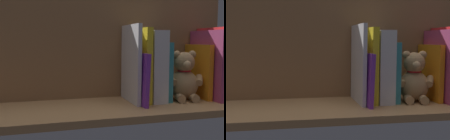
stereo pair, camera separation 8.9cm
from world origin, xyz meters
The scene contains 11 objects.
ground_plane centered at (0.00, 0.00, -1.10)cm, with size 95.53×31.28×2.20cm, color #A87A4C.
shelf_back_panel centered at (0.00, -13.39, 18.73)cm, with size 95.53×1.50×37.47cm, color olive.
book_0 centered at (-39.03, -2.70, 12.79)cm, with size 1.96×19.07×25.58cm, color red.
book_1 centered at (-36.45, -2.12, 12.26)cm, with size 2.26×20.24×24.52cm, color #B23F72.
book_2 centered at (-33.98, -4.04, 9.72)cm, with size 1.73×16.40×19.45cm, color orange.
teddy_bear centered at (-26.81, -1.30, 7.66)cm, with size 13.77×12.67×17.41cm.
book_3 centered at (-19.53, -4.63, 10.14)cm, with size 1.71×15.21×20.28cm, color teal.
dictionary_thick_white centered at (-15.57, -4.03, 12.12)cm, with size 5.27×16.22×24.23cm, color silver.
book_4 centered at (-11.45, -4.04, 12.58)cm, with size 2.04×16.40×25.15cm, color yellow.
book_5 centered at (-9.32, -2.19, 8.40)cm, with size 1.28×20.09×16.81cm, color purple.
book_6 centered at (-7.57, -3.52, 13.13)cm, with size 1.28×17.44×26.25cm, color silver.
Camera 1 is at (23.40, 85.74, 20.79)cm, focal length 44.50 mm.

